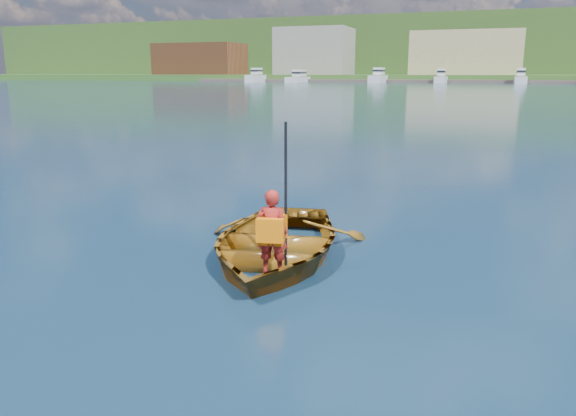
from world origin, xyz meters
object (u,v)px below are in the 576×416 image
at_px(child_paddler, 272,231).
at_px(marina_yachts, 512,78).
at_px(dock, 476,81).
at_px(rowboat, 274,243).

distance_m(child_paddler, marina_yachts, 144.84).
bearing_deg(dock, rowboat, -89.46).
height_order(rowboat, child_paddler, child_paddler).
xyz_separation_m(dock, marina_yachts, (8.42, -4.71, 0.97)).
height_order(rowboat, dock, dock).
height_order(child_paddler, marina_yachts, marina_yachts).
relative_size(dock, marina_yachts, 1.13).
xyz_separation_m(child_paddler, dock, (-1.71, 149.39, -0.26)).
bearing_deg(child_paddler, dock, 90.65).
distance_m(dock, marina_yachts, 9.70).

